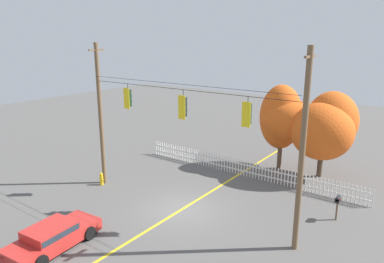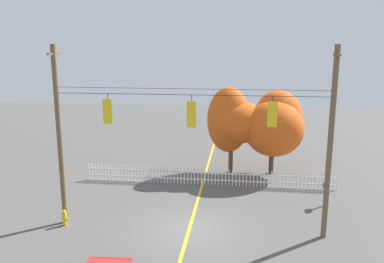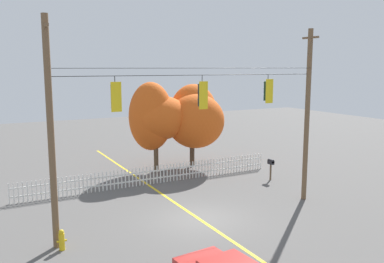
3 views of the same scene
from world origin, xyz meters
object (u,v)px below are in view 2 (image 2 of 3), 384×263
at_px(traffic_signal_northbound_primary, 192,114).
at_px(traffic_signal_northbound_secondary, 272,114).
at_px(autumn_maple_near_fence, 234,121).
at_px(autumn_maple_mid, 276,124).
at_px(roadside_mailbox, 326,188).
at_px(fire_hydrant, 65,218).
at_px(traffic_signal_eastbound_side, 108,111).

relative_size(traffic_signal_northbound_primary, traffic_signal_northbound_secondary, 1.09).
height_order(traffic_signal_northbound_primary, autumn_maple_near_fence, traffic_signal_northbound_primary).
xyz_separation_m(autumn_maple_mid, roadside_mailbox, (2.44, -5.51, -2.46)).
relative_size(autumn_maple_near_fence, roadside_mailbox, 4.55).
bearing_deg(traffic_signal_northbound_secondary, autumn_maple_near_fence, 101.44).
bearing_deg(autumn_maple_near_fence, fire_hydrant, -129.69).
relative_size(autumn_maple_mid, fire_hydrant, 7.03).
height_order(autumn_maple_mid, fire_hydrant, autumn_maple_mid).
bearing_deg(fire_hydrant, traffic_signal_northbound_secondary, 2.06).
xyz_separation_m(traffic_signal_northbound_primary, autumn_maple_mid, (4.63, 9.33, -2.24)).
xyz_separation_m(autumn_maple_near_fence, autumn_maple_mid, (2.88, -0.13, -0.13)).
bearing_deg(roadside_mailbox, traffic_signal_northbound_secondary, -131.82).
bearing_deg(roadside_mailbox, traffic_signal_northbound_primary, -151.67).
distance_m(traffic_signal_northbound_primary, roadside_mailbox, 9.31).
bearing_deg(fire_hydrant, traffic_signal_eastbound_side, 8.52).
distance_m(autumn_maple_near_fence, fire_hydrant, 13.18).
xyz_separation_m(traffic_signal_eastbound_side, autumn_maple_near_fence, (5.74, 9.46, -2.17)).
relative_size(traffic_signal_northbound_secondary, roadside_mailbox, 1.04).
height_order(traffic_signal_northbound_primary, roadside_mailbox, traffic_signal_northbound_primary).
relative_size(traffic_signal_eastbound_side, traffic_signal_northbound_secondary, 1.03).
relative_size(autumn_maple_near_fence, autumn_maple_mid, 1.04).
xyz_separation_m(autumn_maple_near_fence, fire_hydrant, (-8.15, -9.82, -3.26)).
xyz_separation_m(traffic_signal_northbound_secondary, fire_hydrant, (-10.07, -0.36, -5.46)).
height_order(traffic_signal_northbound_primary, traffic_signal_northbound_secondary, same).
height_order(traffic_signal_eastbound_side, traffic_signal_northbound_secondary, same).
bearing_deg(autumn_maple_mid, traffic_signal_eastbound_side, -132.76).
distance_m(autumn_maple_mid, roadside_mailbox, 6.51).
distance_m(traffic_signal_eastbound_side, fire_hydrant, 5.96).
relative_size(autumn_maple_mid, roadside_mailbox, 4.39).
height_order(fire_hydrant, roadside_mailbox, roadside_mailbox).
relative_size(traffic_signal_northbound_secondary, autumn_maple_mid, 0.24).
bearing_deg(traffic_signal_northbound_primary, traffic_signal_eastbound_side, 180.00).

